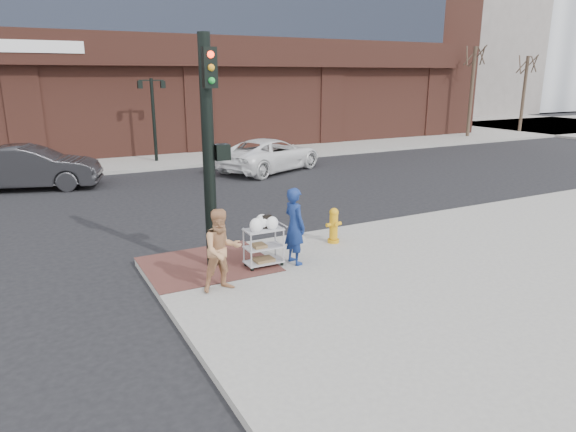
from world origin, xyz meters
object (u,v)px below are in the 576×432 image
minivan_white (270,155)px  lamp_post (153,111)px  sedan_dark (29,168)px  pedestrian_tan (222,250)px  utility_cart (264,243)px  traffic_signal_pole (210,147)px  woman_blue (295,226)px  fire_hydrant (334,225)px

minivan_white → lamp_post: bearing=19.4°
sedan_dark → minivan_white: size_ratio=0.96×
pedestrian_tan → utility_cart: bearing=31.8°
traffic_signal_pole → sedan_dark: (-3.31, 11.59, -1.98)m
woman_blue → pedestrian_tan: woman_blue is taller
pedestrian_tan → woman_blue: bearing=17.9°
lamp_post → fire_hydrant: size_ratio=4.38×
lamp_post → traffic_signal_pole: bearing=-99.2°
lamp_post → utility_cart: bearing=-95.4°
lamp_post → utility_cart: 15.98m
sedan_dark → minivan_white: (9.98, -0.81, -0.10)m
lamp_post → fire_hydrant: (0.80, -15.10, -2.00)m
lamp_post → pedestrian_tan: size_ratio=2.40×
traffic_signal_pole → pedestrian_tan: size_ratio=2.99×
pedestrian_tan → traffic_signal_pole: bearing=76.6°
traffic_signal_pole → minivan_white: size_ratio=0.93×
utility_cart → fire_hydrant: 2.40m
minivan_white → fire_hydrant: minivan_white is taller
minivan_white → sedan_dark: bearing=61.5°
traffic_signal_pole → sedan_dark: 12.21m
lamp_post → fire_hydrant: lamp_post is taller
lamp_post → fire_hydrant: bearing=-87.0°
utility_cart → pedestrian_tan: bearing=-147.6°
lamp_post → woman_blue: size_ratio=2.27×
lamp_post → sedan_dark: lamp_post is taller
lamp_post → minivan_white: size_ratio=0.74×
traffic_signal_pole → woman_blue: size_ratio=2.84×
lamp_post → pedestrian_tan: lamp_post is taller
utility_cart → fire_hydrant: (2.30, 0.69, -0.07)m
pedestrian_tan → fire_hydrant: bearing=22.2°
woman_blue → minivan_white: bearing=-29.8°
lamp_post → utility_cart: lamp_post is taller
fire_hydrant → sedan_dark: bearing=119.9°
lamp_post → fire_hydrant: 15.25m
traffic_signal_pole → fire_hydrant: 3.95m
lamp_post → traffic_signal_pole: traffic_signal_pole is taller
fire_hydrant → minivan_white: bearing=72.3°
traffic_signal_pole → fire_hydrant: size_ratio=5.48×
pedestrian_tan → utility_cart: size_ratio=1.42×
woman_blue → fire_hydrant: (1.59, 0.84, -0.41)m
fire_hydrant → woman_blue: bearing=-152.2°
sedan_dark → fire_hydrant: 13.22m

